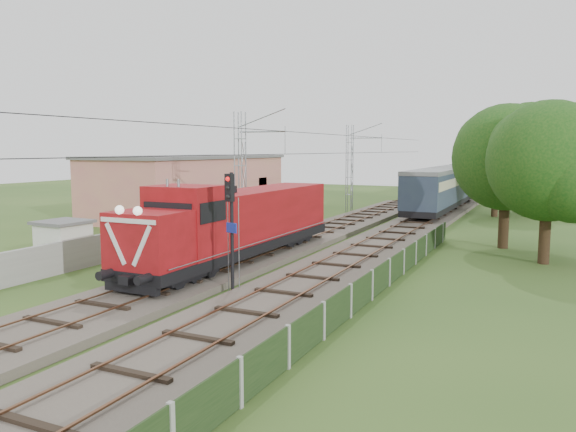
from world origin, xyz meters
The scene contains 15 objects.
ground centered at (0.00, 0.00, 0.00)m, with size 140.00×140.00×0.00m, color #2C4B1C.
track_main centered at (0.00, 7.00, 0.18)m, with size 4.20×70.00×0.45m.
track_side centered at (5.00, 20.00, 0.18)m, with size 4.20×80.00×0.45m.
catenary centered at (-2.95, 12.00, 4.05)m, with size 3.31×70.00×8.00m.
boundary_wall centered at (-6.50, 12.00, 0.75)m, with size 0.25×40.00×1.50m, color #9E9E99.
station_building centered at (-15.00, 24.00, 2.63)m, with size 8.40×20.40×5.22m.
fence centered at (8.00, 3.00, 0.60)m, with size 0.12×32.00×1.20m.
locomotive centered at (0.00, 6.57, 2.15)m, with size 2.85×16.26×4.13m.
coach_rake centered at (5.00, 57.69, 2.49)m, with size 2.99×66.72×3.46m.
signal_post centered at (2.83, 1.22, 3.36)m, with size 0.53×0.42×4.89m.
relay_hut centered at (-7.40, 2.38, 1.17)m, with size 2.35×2.35×2.33m.
tree_a centered at (11.67, 17.44, 5.24)m, with size 6.48×6.17×8.40m.
tree_b centered at (13.92, 13.48, 5.13)m, with size 6.34×6.04×8.22m.
tree_c centered at (9.71, 33.70, 5.21)m, with size 6.44×6.13×8.35m.
tree_d centered at (12.00, 39.90, 6.34)m, with size 7.83×7.46×10.16m.
Camera 1 is at (14.10, -17.37, 5.77)m, focal length 35.00 mm.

